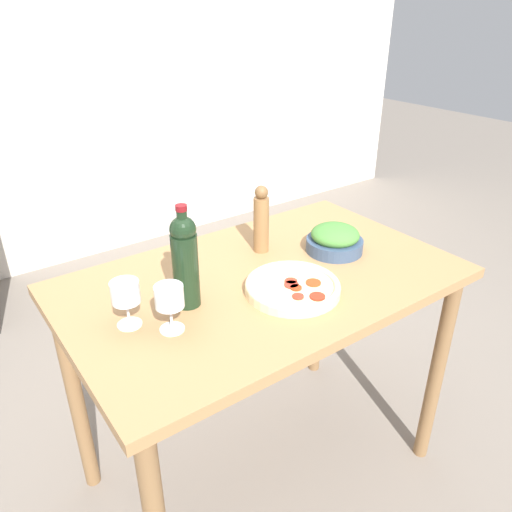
# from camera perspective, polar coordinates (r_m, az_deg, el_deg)

# --- Properties ---
(ground_plane) EXTENTS (14.00, 14.00, 0.00)m
(ground_plane) POSITION_cam_1_polar(r_m,az_deg,el_deg) (2.24, 0.65, -22.84)
(ground_plane) COLOR slate
(wall_back) EXTENTS (6.40, 0.09, 2.60)m
(wall_back) POSITION_cam_1_polar(r_m,az_deg,el_deg) (3.60, -23.03, 18.69)
(wall_back) COLOR silver
(wall_back) RESTS_ON ground_plane
(prep_counter) EXTENTS (1.30, 0.80, 0.90)m
(prep_counter) POSITION_cam_1_polar(r_m,az_deg,el_deg) (1.71, 0.78, -5.87)
(prep_counter) COLOR #A87A4C
(prep_counter) RESTS_ON ground_plane
(wine_bottle) EXTENTS (0.08, 0.08, 0.32)m
(wine_bottle) POSITION_cam_1_polar(r_m,az_deg,el_deg) (1.45, -8.06, -0.43)
(wine_bottle) COLOR black
(wine_bottle) RESTS_ON prep_counter
(wine_glass_near) EXTENTS (0.08, 0.08, 0.14)m
(wine_glass_near) POSITION_cam_1_polar(r_m,az_deg,el_deg) (1.37, -9.87, -4.87)
(wine_glass_near) COLOR silver
(wine_glass_near) RESTS_ON prep_counter
(wine_glass_far) EXTENTS (0.08, 0.08, 0.14)m
(wine_glass_far) POSITION_cam_1_polar(r_m,az_deg,el_deg) (1.41, -14.72, -4.22)
(wine_glass_far) COLOR silver
(wine_glass_far) RESTS_ON prep_counter
(pepper_mill) EXTENTS (0.06, 0.06, 0.25)m
(pepper_mill) POSITION_cam_1_polar(r_m,az_deg,el_deg) (1.77, 0.60, 4.11)
(pepper_mill) COLOR olive
(pepper_mill) RESTS_ON prep_counter
(salad_bowl) EXTENTS (0.21, 0.21, 0.10)m
(salad_bowl) POSITION_cam_1_polar(r_m,az_deg,el_deg) (1.82, 9.09, 1.82)
(salad_bowl) COLOR #384C6B
(salad_bowl) RESTS_ON prep_counter
(homemade_pizza) EXTENTS (0.30, 0.30, 0.04)m
(homemade_pizza) POSITION_cam_1_polar(r_m,az_deg,el_deg) (1.56, 4.22, -3.54)
(homemade_pizza) COLOR beige
(homemade_pizza) RESTS_ON prep_counter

